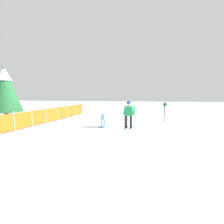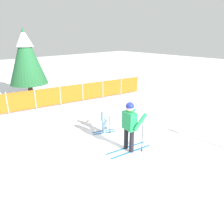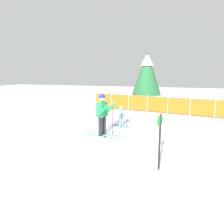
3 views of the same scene
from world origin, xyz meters
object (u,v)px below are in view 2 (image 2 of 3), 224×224
Objects in this scene: skier_child at (104,119)px; safety_fence at (72,94)px; conifer_far at (26,56)px; skier_adult at (130,122)px.

skier_child is 0.11× the size of safety_fence.
skier_child is 6.98m from conifer_far.
skier_adult is 1.70m from skier_child.
safety_fence is at bearing 85.22° from skier_adult.
skier_adult is 0.19× the size of safety_fence.
skier_child is at bearing -105.85° from safety_fence.
conifer_far is at bearing 97.60° from skier_adult.
skier_child is 4.17m from safety_fence.
conifer_far reaches higher than skier_child.
skier_adult is 8.47m from conifer_far.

